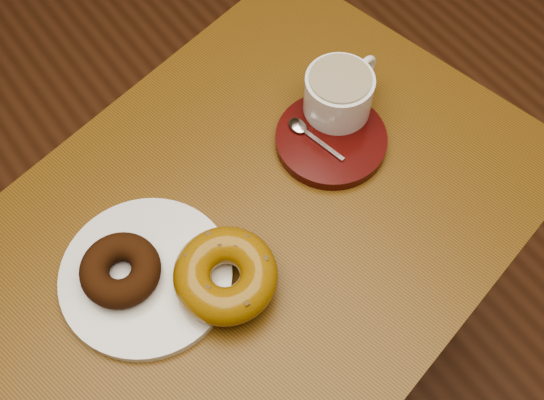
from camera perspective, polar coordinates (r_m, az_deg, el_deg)
cafe_table at (r=1.00m, az=-0.92°, el=-4.35°), size 0.86×0.72×0.71m
donut_plate at (r=0.87m, az=-10.48°, el=-6.25°), size 0.24×0.24×0.01m
donut_cinnamon at (r=0.85m, az=-12.57°, el=-5.75°), size 0.11×0.11×0.04m
donut_caramel at (r=0.83m, az=-3.91°, el=-6.30°), size 0.13×0.13×0.05m
saucer at (r=0.96m, az=4.96°, el=5.03°), size 0.18×0.18×0.02m
coffee_cup at (r=0.96m, az=5.66°, el=8.93°), size 0.13×0.10×0.07m
teaspoon at (r=0.95m, az=2.57°, el=5.94°), size 0.03×0.10×0.01m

